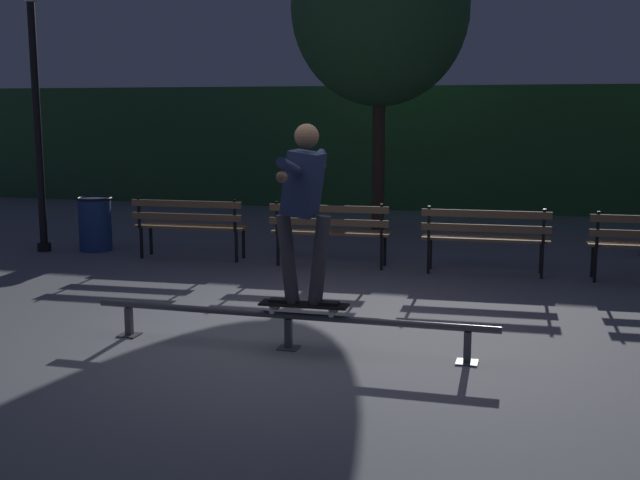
{
  "coord_description": "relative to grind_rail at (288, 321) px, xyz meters",
  "views": [
    {
      "loc": [
        2.06,
        -6.74,
        2.1
      ],
      "look_at": [
        0.07,
        0.59,
        0.85
      ],
      "focal_mm": 45.01,
      "sensor_mm": 36.0,
      "label": 1
    }
  ],
  "objects": [
    {
      "name": "skateboard",
      "position": [
        0.14,
        0.0,
        0.15
      ],
      "size": [
        0.79,
        0.22,
        0.09
      ],
      "color": "black",
      "rests_on": "grind_rail"
    },
    {
      "name": "park_bench_leftmost",
      "position": [
        -2.61,
        3.69,
        0.28
      ],
      "size": [
        1.62,
        0.48,
        0.88
      ],
      "color": "black",
      "rests_on": "ground"
    },
    {
      "name": "lamp_post_left",
      "position": [
        -4.99,
        3.74,
        2.23
      ],
      "size": [
        0.32,
        0.32,
        3.9
      ],
      "color": "black",
      "rests_on": "ground"
    },
    {
      "name": "hedge_backdrop",
      "position": [
        0.0,
        10.5,
        1.03
      ],
      "size": [
        24.0,
        1.2,
        2.56
      ],
      "primitive_type": "cube",
      "color": "#2D5B33",
      "rests_on": "ground"
    },
    {
      "name": "grind_rail",
      "position": [
        0.0,
        0.0,
        0.0
      ],
      "size": [
        3.67,
        0.18,
        0.33
      ],
      "color": "#47474C",
      "rests_on": "ground"
    },
    {
      "name": "ground_plane",
      "position": [
        0.0,
        0.21,
        -0.25
      ],
      "size": [
        90.0,
        90.0,
        0.0
      ],
      "primitive_type": "plane",
      "color": "slate"
    },
    {
      "name": "park_bench_right_center",
      "position": [
        1.46,
        3.69,
        0.28
      ],
      "size": [
        1.62,
        0.48,
        0.88
      ],
      "color": "black",
      "rests_on": "ground"
    },
    {
      "name": "tree_behind_benches",
      "position": [
        -0.58,
        7.02,
        3.51
      ],
      "size": [
        2.98,
        2.98,
        5.41
      ],
      "color": "#3D2D23",
      "rests_on": "ground"
    },
    {
      "name": "trash_can",
      "position": [
        -4.28,
        4.0,
        0.16
      ],
      "size": [
        0.52,
        0.52,
        0.8
      ],
      "color": "navy",
      "rests_on": "ground"
    },
    {
      "name": "park_bench_left_center",
      "position": [
        -0.57,
        3.69,
        0.28
      ],
      "size": [
        1.62,
        0.48,
        0.88
      ],
      "color": "black",
      "rests_on": "ground"
    },
    {
      "name": "skateboarder",
      "position": [
        0.14,
        0.0,
        1.09
      ],
      "size": [
        0.62,
        1.41,
        1.56
      ],
      "color": "black",
      "rests_on": "skateboard"
    }
  ]
}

